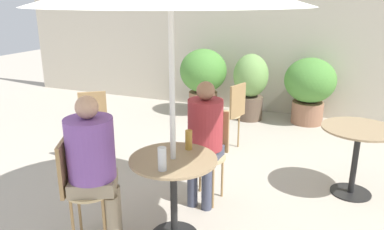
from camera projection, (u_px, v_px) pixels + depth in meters
The scene contains 14 objects.
storefront_wall at pixel (264, 26), 6.40m from camera, with size 10.00×0.06×3.00m.
cafe_table_near at pixel (174, 179), 3.07m from camera, with size 0.72×0.72×0.73m.
cafe_table_far at pixel (357, 144), 3.78m from camera, with size 0.73×0.73×0.73m.
bistro_chair_0 at pixel (210, 146), 3.73m from camera, with size 0.38×0.39×0.91m.
bistro_chair_1 at pixel (77, 182), 3.00m from camera, with size 0.43×0.42×0.91m.
bistro_chair_2 at pixel (232, 110), 4.93m from camera, with size 0.42×0.40×0.91m.
bistro_chair_3 at pixel (94, 123), 4.43m from camera, with size 0.43×0.44×0.91m.
seated_person_0 at pixel (205, 133), 3.55m from camera, with size 0.34×0.35×1.24m.
seated_person_1 at pixel (93, 159), 2.96m from camera, with size 0.47×0.45×1.26m.
beer_glass_0 at pixel (189, 140), 3.17m from camera, with size 0.06×0.06×0.17m.
beer_glass_1 at pixel (162, 159), 2.78m from camera, with size 0.07×0.07×0.18m.
potted_plant_0 at pixel (203, 76), 6.45m from camera, with size 0.81×0.81×1.14m.
potted_plant_1 at pixel (250, 83), 6.18m from camera, with size 0.57×0.57×1.10m.
potted_plant_2 at pixel (310, 86), 5.97m from camera, with size 0.81×0.81×1.07m.
Camera 1 is at (1.33, -2.51, 1.96)m, focal length 35.00 mm.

